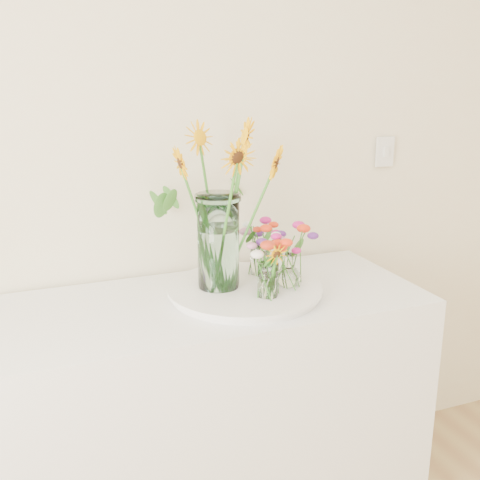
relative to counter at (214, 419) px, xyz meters
The scene contains 10 objects.
counter is the anchor object (origin of this frame).
tray 0.48m from the counter, ahead, with size 0.49×0.49×0.03m, color white.
mason_jar 0.64m from the counter, 41.08° to the left, with size 0.14×0.14×0.32m, color #AFDACD.
sunflower_bouquet 0.75m from the counter, 41.08° to the left, with size 0.56×0.56×0.55m, color #FFAE05, non-canonical shape.
small_vase_a 0.56m from the counter, 37.77° to the right, with size 0.07×0.07×0.11m, color white.
wildflower_posy_a 0.61m from the counter, 37.77° to the right, with size 0.18×0.18×0.20m, color #FB3815, non-canonical shape.
small_vase_b 0.59m from the counter, 11.34° to the right, with size 0.08×0.08×0.12m, color white, non-canonical shape.
wildflower_posy_b 0.63m from the counter, 11.34° to the right, with size 0.23×0.23×0.21m, color #FB3815, non-canonical shape.
small_vase_c 0.58m from the counter, 24.12° to the left, with size 0.07×0.07×0.12m, color white.
wildflower_posy_c 0.62m from the counter, 24.12° to the left, with size 0.20×0.20×0.21m, color #FB3815, non-canonical shape.
Camera 1 is at (-0.67, 0.19, 1.64)m, focal length 45.00 mm.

